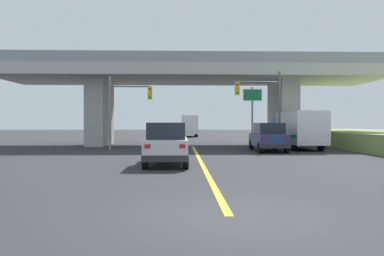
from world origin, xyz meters
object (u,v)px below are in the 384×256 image
(box_truck, at_px, (298,129))
(highway_sign, at_px, (252,103))
(suv_lead, at_px, (167,144))
(semi_truck_distant, at_px, (189,126))
(suv_crossing, at_px, (268,137))
(traffic_signal_farside, at_px, (125,103))
(traffic_signal_nearside, at_px, (265,101))

(box_truck, bearing_deg, highway_sign, 151.42)
(suv_lead, relative_size, semi_truck_distant, 0.72)
(suv_crossing, xyz_separation_m, traffic_signal_farside, (-10.38, 1.62, 2.45))
(suv_crossing, bearing_deg, suv_lead, -128.24)
(traffic_signal_nearside, relative_size, semi_truck_distant, 0.87)
(box_truck, relative_size, semi_truck_distant, 1.12)
(suv_lead, height_order, highway_sign, highway_sign)
(box_truck, bearing_deg, traffic_signal_farside, -176.27)
(traffic_signal_farside, distance_m, semi_truck_distant, 27.97)
(suv_crossing, relative_size, highway_sign, 0.97)
(box_truck, distance_m, traffic_signal_nearside, 3.82)
(suv_crossing, bearing_deg, highway_sign, 95.62)
(highway_sign, relative_size, semi_truck_distant, 0.74)
(suv_lead, bearing_deg, traffic_signal_farside, 109.58)
(box_truck, bearing_deg, semi_truck_distant, 106.43)
(suv_crossing, height_order, box_truck, box_truck)
(suv_lead, bearing_deg, suv_crossing, 50.26)
(suv_crossing, relative_size, box_truck, 0.64)
(traffic_signal_farside, height_order, highway_sign, traffic_signal_farside)
(traffic_signal_nearside, distance_m, traffic_signal_farside, 10.40)
(box_truck, height_order, highway_sign, highway_sign)
(traffic_signal_farside, distance_m, highway_sign, 10.41)
(suv_lead, xyz_separation_m, box_truck, (9.78, 10.74, 0.53))
(suv_lead, distance_m, traffic_signal_nearside, 11.99)
(suv_lead, distance_m, box_truck, 14.54)
(traffic_signal_farside, bearing_deg, suv_lead, -70.42)
(traffic_signal_nearside, height_order, highway_sign, traffic_signal_nearside)
(suv_crossing, relative_size, traffic_signal_nearside, 0.83)
(suv_lead, height_order, semi_truck_distant, semi_truck_distant)
(suv_crossing, xyz_separation_m, box_truck, (2.92, 2.48, 0.53))
(suv_lead, bearing_deg, box_truck, 47.67)
(suv_crossing, height_order, traffic_signal_nearside, traffic_signal_nearside)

